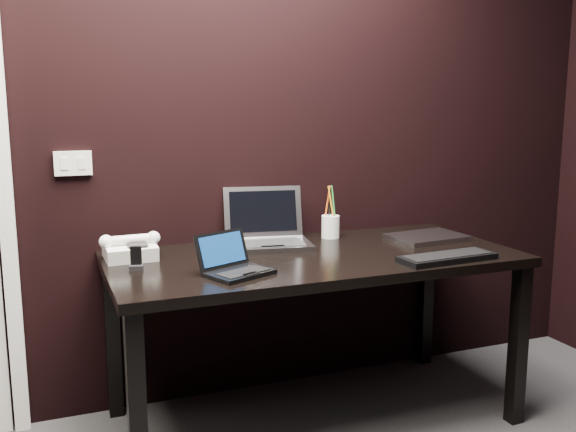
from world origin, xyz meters
name	(u,v)px	position (x,y,z in m)	size (l,w,h in m)	color
wall_back	(217,118)	(0.00, 1.80, 1.30)	(4.00, 4.00, 0.00)	black
wall_switch	(73,163)	(-0.62, 1.79, 1.12)	(0.15, 0.02, 0.10)	silver
desk	(314,272)	(0.30, 1.40, 0.66)	(1.70, 0.80, 0.74)	black
netbook	(235,266)	(-0.10, 1.22, 0.77)	(0.30, 0.28, 0.15)	black
silver_laptop	(267,235)	(0.17, 1.62, 0.79)	(0.41, 0.38, 0.25)	#99989D
ext_keyboard	(447,257)	(0.76, 1.10, 0.75)	(0.42, 0.17, 0.03)	black
closed_laptop	(427,237)	(0.91, 1.47, 0.75)	(0.36, 0.27, 0.02)	#96969B
desk_phone	(130,249)	(-0.43, 1.59, 0.78)	(0.25, 0.19, 0.12)	white
mobile_phone	(136,261)	(-0.43, 1.42, 0.77)	(0.06, 0.05, 0.09)	black
pen_cup	(330,226)	(0.51, 1.68, 0.80)	(0.10, 0.10, 0.25)	silver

